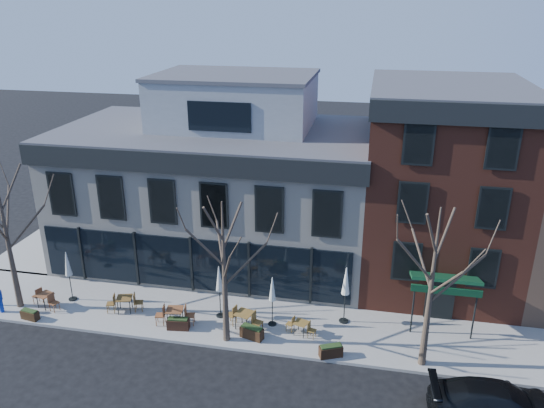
% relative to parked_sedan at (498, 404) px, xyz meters
% --- Properties ---
extents(ground, '(120.00, 120.00, 0.00)m').
position_rel_parked_sedan_xyz_m(ground, '(-14.64, 6.63, -0.76)').
color(ground, black).
rests_on(ground, ground).
extents(sidewalk_front, '(33.50, 4.70, 0.15)m').
position_rel_parked_sedan_xyz_m(sidewalk_front, '(-11.39, 4.48, -0.68)').
color(sidewalk_front, gray).
rests_on(sidewalk_front, ground).
extents(sidewalk_side, '(4.50, 12.00, 0.15)m').
position_rel_parked_sedan_xyz_m(sidewalk_side, '(-25.89, 12.63, -0.68)').
color(sidewalk_side, gray).
rests_on(sidewalk_side, ground).
extents(corner_building, '(18.39, 10.39, 11.10)m').
position_rel_parked_sedan_xyz_m(corner_building, '(-14.56, 11.70, 3.96)').
color(corner_building, beige).
rests_on(corner_building, ground).
extents(red_brick_building, '(8.20, 11.78, 11.18)m').
position_rel_parked_sedan_xyz_m(red_brick_building, '(-1.64, 11.61, 4.88)').
color(red_brick_building, brown).
rests_on(red_brick_building, ground).
extents(tree_corner, '(3.93, 3.98, 7.92)m').
position_rel_parked_sedan_xyz_m(tree_corner, '(-23.12, 3.42, 3.49)').
color(tree_corner, '#382B21').
rests_on(tree_corner, sidewalk_front).
extents(tree_mid, '(3.50, 3.55, 7.04)m').
position_rel_parked_sedan_xyz_m(tree_mid, '(-11.63, 2.73, 3.03)').
color(tree_mid, '#382B21').
rests_on(tree_mid, sidewalk_front).
extents(tree_right, '(3.72, 3.77, 7.48)m').
position_rel_parked_sedan_xyz_m(tree_right, '(-2.63, 2.73, 3.26)').
color(tree_right, '#382B21').
rests_on(tree_right, sidewalk_front).
extents(parked_sedan, '(5.34, 2.41, 1.52)m').
position_rel_parked_sedan_xyz_m(parked_sedan, '(0.00, 0.00, 0.00)').
color(parked_sedan, black).
rests_on(parked_sedan, ground).
extents(call_box, '(0.28, 0.27, 1.37)m').
position_rel_parked_sedan_xyz_m(call_box, '(-23.69, 2.73, 0.12)').
color(call_box, '#0B2894').
rests_on(call_box, sidewalk_front).
extents(cafe_set_0, '(1.83, 1.03, 0.94)m').
position_rel_parked_sedan_xyz_m(cafe_set_0, '(-21.71, 3.60, -0.12)').
color(cafe_set_0, brown).
rests_on(cafe_set_0, sidewalk_front).
extents(cafe_set_1, '(1.93, 0.99, 0.99)m').
position_rel_parked_sedan_xyz_m(cafe_set_1, '(-17.46, 4.05, -0.10)').
color(cafe_set_1, brown).
rests_on(cafe_set_1, sidewalk_front).
extents(cafe_set_2, '(2.03, 0.93, 1.04)m').
position_rel_parked_sedan_xyz_m(cafe_set_2, '(-14.49, 3.45, -0.07)').
color(cafe_set_2, brown).
rests_on(cafe_set_2, sidewalk_front).
extents(cafe_set_3, '(2.03, 1.01, 1.04)m').
position_rel_parked_sedan_xyz_m(cafe_set_3, '(-11.05, 3.84, -0.08)').
color(cafe_set_3, brown).
rests_on(cafe_set_3, sidewalk_front).
extents(cafe_set_4, '(1.59, 0.82, 0.82)m').
position_rel_parked_sedan_xyz_m(cafe_set_4, '(-8.24, 3.84, -0.19)').
color(cafe_set_4, brown).
rests_on(cafe_set_4, sidewalk_front).
extents(umbrella_0, '(0.45, 0.45, 2.83)m').
position_rel_parked_sedan_xyz_m(umbrella_0, '(-20.77, 4.55, 1.38)').
color(umbrella_0, black).
rests_on(umbrella_0, sidewalk_front).
extents(umbrella_2, '(0.46, 0.46, 2.85)m').
position_rel_parked_sedan_xyz_m(umbrella_2, '(-12.49, 4.58, 1.40)').
color(umbrella_2, black).
rests_on(umbrella_2, sidewalk_front).
extents(umbrella_3, '(0.42, 0.42, 2.65)m').
position_rel_parked_sedan_xyz_m(umbrella_3, '(-9.75, 4.39, 1.26)').
color(umbrella_3, black).
rests_on(umbrella_3, sidewalk_front).
extents(umbrella_4, '(0.49, 0.49, 3.04)m').
position_rel_parked_sedan_xyz_m(umbrella_4, '(-6.28, 5.33, 1.54)').
color(umbrella_4, black).
rests_on(umbrella_4, sidewalk_front).
extents(planter_0, '(0.98, 0.52, 0.52)m').
position_rel_parked_sedan_xyz_m(planter_0, '(-21.86, 2.43, -0.35)').
color(planter_0, '#301F10').
rests_on(planter_0, sidewalk_front).
extents(planter_1, '(1.12, 0.55, 0.60)m').
position_rel_parked_sedan_xyz_m(planter_1, '(-14.20, 3.10, -0.31)').
color(planter_1, black).
rests_on(planter_1, sidewalk_front).
extents(planter_2, '(1.20, 0.76, 0.63)m').
position_rel_parked_sedan_xyz_m(planter_2, '(-10.49, 3.09, -0.30)').
color(planter_2, black).
rests_on(planter_2, sidewalk_front).
extents(planter_3, '(1.13, 0.80, 0.59)m').
position_rel_parked_sedan_xyz_m(planter_3, '(-6.66, 2.43, -0.32)').
color(planter_3, black).
rests_on(planter_3, sidewalk_front).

